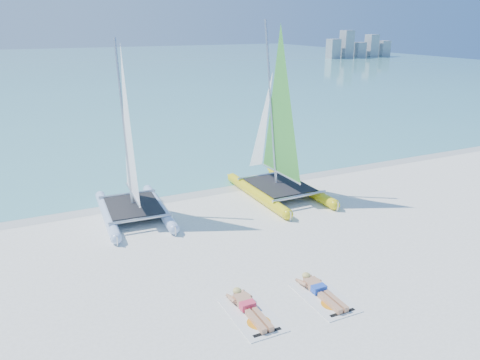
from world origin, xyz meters
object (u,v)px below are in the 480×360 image
at_px(catamaran_blue, 130,165).
at_px(catamaran_yellow, 274,139).
at_px(sunbather_a, 248,307).
at_px(towel_a, 252,315).
at_px(sunbather_b, 320,290).
at_px(towel_b, 324,297).

bearing_deg(catamaran_blue, catamaran_yellow, 3.10).
bearing_deg(sunbather_a, towel_a, -90.00).
bearing_deg(sunbather_b, sunbather_a, 176.37).
distance_m(towel_a, towel_b, 1.98).
distance_m(catamaran_blue, catamaran_yellow, 5.74).
bearing_deg(sunbather_a, sunbather_b, -3.63).
relative_size(catamaran_blue, towel_b, 3.40).
bearing_deg(towel_b, sunbather_b, 90.00).
bearing_deg(catamaran_yellow, sunbather_a, -124.17).
height_order(sunbather_a, sunbather_b, same).
bearing_deg(sunbather_b, catamaran_blue, 112.96).
distance_m(sunbather_a, towel_b, 2.00).
height_order(catamaran_yellow, sunbather_b, catamaran_yellow).
bearing_deg(towel_b, catamaran_blue, 112.42).
xyz_separation_m(towel_b, sunbather_b, (-0.00, 0.19, 0.11)).
distance_m(towel_b, sunbather_b, 0.22).
xyz_separation_m(sunbather_a, sunbather_b, (1.97, -0.13, 0.00)).
xyz_separation_m(catamaran_blue, sunbather_a, (1.07, -7.05, -1.76)).
bearing_deg(towel_a, towel_b, -3.63).
bearing_deg(catamaran_blue, towel_b, -64.45).
distance_m(catamaran_yellow, towel_a, 8.88).
height_order(catamaran_blue, towel_a, catamaran_blue).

